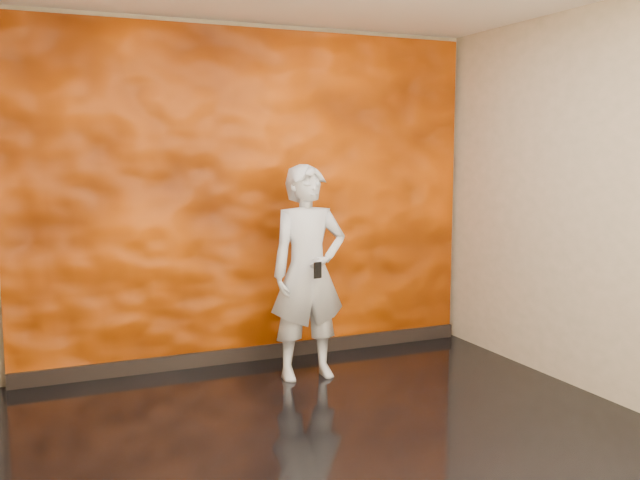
{
  "coord_description": "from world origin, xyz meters",
  "views": [
    {
      "loc": [
        -1.82,
        -3.7,
        1.76
      ],
      "look_at": [
        0.18,
        0.97,
        1.13
      ],
      "focal_mm": 40.0,
      "sensor_mm": 36.0,
      "label": 1
    }
  ],
  "objects": [
    {
      "name": "man",
      "position": [
        0.24,
        1.32,
        0.83
      ],
      "size": [
        0.62,
        0.42,
        1.66
      ],
      "primitive_type": "imported",
      "rotation": [
        0.0,
        0.0,
        -0.03
      ],
      "color": "#9DA2AB",
      "rests_on": "ground"
    },
    {
      "name": "feature_wall",
      "position": [
        0.0,
        1.96,
        1.38
      ],
      "size": [
        3.9,
        0.06,
        2.75
      ],
      "primitive_type": "cube",
      "color": "#F35904",
      "rests_on": "ground"
    },
    {
      "name": "baseboard",
      "position": [
        0.0,
        1.92,
        0.06
      ],
      "size": [
        3.9,
        0.04,
        0.12
      ],
      "primitive_type": "cube",
      "color": "black",
      "rests_on": "ground"
    },
    {
      "name": "phone",
      "position": [
        0.21,
        1.06,
        0.89
      ],
      "size": [
        0.07,
        0.03,
        0.12
      ],
      "primitive_type": "cube",
      "rotation": [
        0.0,
        0.0,
        0.27
      ],
      "color": "black",
      "rests_on": "man"
    },
    {
      "name": "room",
      "position": [
        0.0,
        0.0,
        1.4
      ],
      "size": [
        4.02,
        4.02,
        2.81
      ],
      "color": "black",
      "rests_on": "ground"
    }
  ]
}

